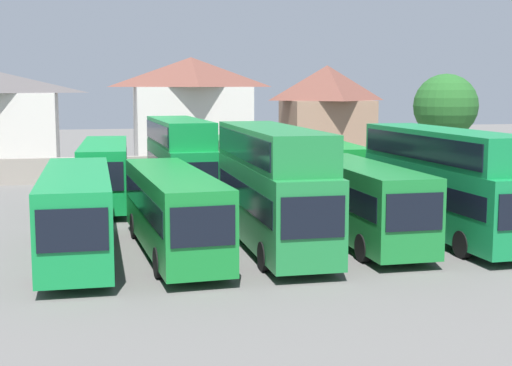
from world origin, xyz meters
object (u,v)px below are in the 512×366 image
at_px(bus_9, 329,166).
at_px(house_terrace_right, 327,114).
at_px(bus_6, 105,170).
at_px(bus_5, 444,177).
at_px(bus_3, 272,181).
at_px(bus_2, 173,207).
at_px(bus_7, 180,156).
at_px(bus_1, 77,209).
at_px(bus_8, 240,166).
at_px(bus_4, 361,199).
at_px(tree_behind_wall, 446,106).
at_px(house_terrace_centre, 192,112).

height_order(bus_9, house_terrace_right, house_terrace_right).
distance_m(bus_6, bus_9, 13.25).
relative_size(bus_5, bus_6, 1.02).
xyz_separation_m(bus_3, bus_9, (6.65, 12.92, -0.93)).
bearing_deg(bus_2, bus_7, 168.53).
relative_size(bus_1, bus_8, 1.13).
bearing_deg(bus_7, house_terrace_right, 139.37).
height_order(bus_1, bus_6, bus_6).
height_order(bus_4, bus_9, bus_4).
bearing_deg(tree_behind_wall, bus_1, -140.92).
bearing_deg(bus_5, tree_behind_wall, 151.09).
xyz_separation_m(bus_4, bus_6, (-10.57, 12.78, 0.07)).
bearing_deg(bus_9, bus_2, -36.56).
height_order(bus_6, bus_8, bus_6).
distance_m(bus_5, bus_9, 12.52).
height_order(bus_4, tree_behind_wall, tree_behind_wall).
relative_size(bus_5, bus_8, 1.15).
distance_m(bus_4, bus_9, 13.02).
distance_m(bus_2, bus_6, 13.31).
relative_size(bus_5, house_terrace_centre, 1.24).
distance_m(bus_2, bus_4, 8.09).
bearing_deg(house_terrace_right, bus_4, -105.17).
bearing_deg(house_terrace_centre, bus_7, -99.53).
bearing_deg(bus_2, bus_9, 136.73).
xyz_separation_m(bus_6, bus_7, (4.26, -0.04, 0.70)).
xyz_separation_m(bus_7, house_terrace_centre, (3.12, 18.61, 1.88)).
bearing_deg(house_terrace_right, bus_3, -111.52).
distance_m(bus_3, bus_7, 13.12).
distance_m(bus_4, bus_7, 14.23).
xyz_separation_m(bus_5, bus_8, (-6.65, 12.98, -0.71)).
bearing_deg(tree_behind_wall, house_terrace_right, 118.26).
xyz_separation_m(bus_4, house_terrace_centre, (-3.19, 31.35, 2.66)).
height_order(bus_3, bus_7, bus_3).
height_order(house_terrace_centre, house_terrace_right, house_terrace_centre).
height_order(bus_7, tree_behind_wall, tree_behind_wall).
height_order(bus_8, house_terrace_centre, house_terrace_centre).
bearing_deg(bus_4, bus_7, -154.26).
bearing_deg(bus_3, bus_9, 152.67).
bearing_deg(bus_5, bus_7, -142.68).
bearing_deg(bus_6, house_terrace_right, 137.04).
xyz_separation_m(bus_3, house_terrace_right, (12.54, 31.81, 1.48)).
bearing_deg(house_terrace_centre, bus_9, -72.48).
distance_m(bus_2, tree_behind_wall, 31.05).
distance_m(bus_9, house_terrace_centre, 19.69).
xyz_separation_m(bus_4, bus_7, (-6.31, 12.73, 0.78)).
relative_size(bus_6, tree_behind_wall, 1.54).
xyz_separation_m(bus_5, bus_9, (-1.29, 12.43, -0.81)).
xyz_separation_m(bus_4, bus_5, (3.97, 0.31, 0.78)).
distance_m(bus_5, tree_behind_wall, 23.22).
bearing_deg(bus_8, bus_5, 28.77).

